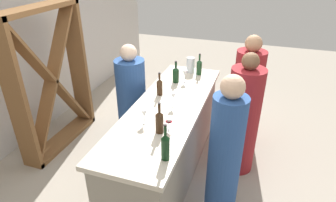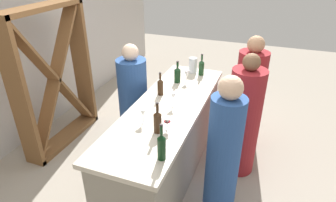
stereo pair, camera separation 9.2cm
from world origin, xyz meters
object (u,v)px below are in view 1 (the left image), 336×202
Objects in this scene: wine_rack at (51,81)px; wine_glass_near_right at (185,74)px; wine_glass_near_left at (169,121)px; wine_glass_near_center at (173,96)px; wine_bottle_rightmost_olive_green at (199,67)px; wine_bottle_center_amber_brown at (160,86)px; wine_glass_far_left at (144,114)px; person_server_behind at (132,102)px; wine_bottle_second_left_amber_brown at (159,121)px; person_center_guest at (242,120)px; wine_bottle_second_right_dark_green at (176,74)px; wine_bottle_leftmost_dark_green at (165,146)px; water_pitcher at (191,65)px; person_left_guest at (225,154)px; person_right_guest at (246,97)px.

wine_glass_near_right is (0.55, -1.65, 0.10)m from wine_rack.
wine_glass_near_left is 0.47m from wine_glass_near_center.
wine_bottle_rightmost_olive_green is 1.44m from wine_glass_near_left.
wine_bottle_center_amber_brown reaches higher than wine_glass_far_left.
person_server_behind reaches higher than wine_bottle_rightmost_olive_green.
wine_glass_far_left is (-0.55, -1.55, 0.09)m from wine_rack.
wine_bottle_second_left_amber_brown reaches higher than wine_bottle_center_amber_brown.
wine_glass_far_left is 0.10× the size of person_center_guest.
wine_bottle_rightmost_olive_green is at bearing -3.34° from wine_glass_near_center.
wine_glass_near_left is 1.10m from person_center_guest.
wine_glass_near_left is 1.25m from person_server_behind.
wine_bottle_leftmost_dark_green is at bearing -165.68° from wine_bottle_second_right_dark_green.
wine_bottle_second_right_dark_green reaches higher than water_pitcher.
wine_bottle_leftmost_dark_green is 1.18m from wine_bottle_center_amber_brown.
wine_glass_near_center is at bearing -175.14° from wine_glass_near_right.
wine_bottle_second_left_amber_brown is at bearing 135.95° from wine_glass_near_left.
wine_bottle_leftmost_dark_green is at bearing -140.26° from wine_glass_far_left.
wine_bottle_rightmost_olive_green is at bearing -8.89° from wine_glass_far_left.
wine_rack is 2.42m from person_left_guest.
wine_bottle_second_right_dark_green is at bearing 0.26° from wine_glass_far_left.
wine_rack reaches higher than water_pitcher.
wine_glass_near_right is at bearing -176.56° from water_pitcher.
wine_bottle_center_amber_brown is (0.09, -1.47, 0.09)m from wine_rack.
wine_bottle_leftmost_dark_green reaches higher than wine_glass_near_right.
person_center_guest reaches higher than wine_bottle_second_right_dark_green.
wine_bottle_second_right_dark_green is 0.19× the size of person_left_guest.
person_left_guest reaches higher than wine_bottle_second_left_amber_brown.
wine_bottle_second_right_dark_green is (0.50, -1.54, 0.10)m from wine_rack.
wine_bottle_rightmost_olive_green is (1.86, 0.16, -0.01)m from wine_bottle_leftmost_dark_green.
water_pitcher is 0.14× the size of person_server_behind.
water_pitcher is at bearing 47.39° from person_server_behind.
person_center_guest is at bearing -110.93° from wine_glass_near_right.
wine_glass_near_left is at bearing -44.05° from wine_bottle_second_left_amber_brown.
wine_glass_near_left is at bearing 17.92° from person_left_guest.
wine_glass_far_left is (0.46, 0.38, -0.02)m from wine_bottle_leftmost_dark_green.
wine_bottle_second_right_dark_green is 0.19× the size of person_center_guest.
wine_glass_near_left is at bearing 54.17° from person_right_guest.
water_pitcher is (1.56, 0.12, -0.01)m from wine_bottle_second_left_amber_brown.
wine_bottle_second_left_amber_brown is 1.12× the size of wine_bottle_center_amber_brown.
person_center_guest is at bearing -87.50° from person_left_guest.
wine_rack is 2.58m from person_right_guest.
person_center_guest reaches higher than wine_bottle_rightmost_olive_green.
wine_bottle_second_left_amber_brown is 0.10m from wine_glass_near_left.
person_server_behind reaches higher than wine_bottle_second_right_dark_green.
wine_bottle_second_left_amber_brown reaches higher than wine_bottle_second_right_dark_green.
person_right_guest is at bearing -86.82° from person_center_guest.
person_server_behind is (-0.62, 0.63, -0.38)m from water_pitcher.
wine_glass_near_left is (0.07, -0.07, -0.03)m from wine_bottle_second_left_amber_brown.
wine_bottle_second_right_dark_green is at bearing 14.98° from wine_glass_near_center.
water_pitcher is at bearing 8.80° from wine_bottle_leftmost_dark_green.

